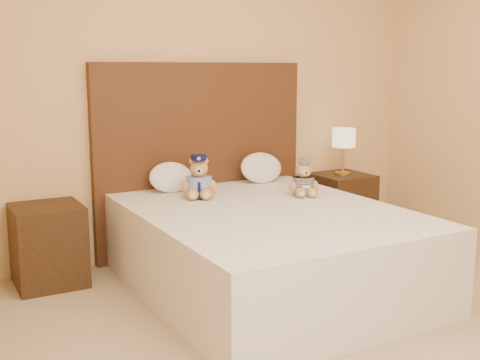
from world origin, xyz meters
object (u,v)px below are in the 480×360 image
nightstand_left (48,245)px  nightstand_right (342,205)px  bed (267,249)px  teddy_prisoner (304,178)px  lamp (344,140)px  pillow_left (171,176)px  pillow_right (261,166)px  teddy_police (199,177)px

nightstand_left → nightstand_right: (2.50, 0.00, 0.00)m
bed → teddy_prisoner: teddy_prisoner is taller
lamp → pillow_left: size_ratio=1.18×
bed → pillow_right: bearing=61.8°
teddy_prisoner → pillow_right: bearing=108.5°
nightstand_left → pillow_right: pillow_right is taller
teddy_prisoner → teddy_police: bearing=174.7°
teddy_prisoner → pillow_right: 0.59m
nightstand_left → pillow_left: bearing=1.9°
bed → teddy_prisoner: size_ratio=7.90×
bed → lamp: 1.59m
pillow_left → teddy_prisoner: bearing=-37.2°
bed → pillow_right: 1.03m
nightstand_left → teddy_prisoner: bearing=-18.4°
nightstand_right → lamp: bearing=180.0°
nightstand_right → pillow_right: bearing=177.9°
teddy_police → teddy_prisoner: 0.75m
pillow_right → lamp: bearing=-2.1°
bed → pillow_left: (-0.34, 0.83, 0.39)m
teddy_prisoner → pillow_left: teddy_prisoner is taller
pillow_right → bed: bearing=-118.2°
nightstand_right → teddy_prisoner: 1.06m
bed → teddy_prisoner: bearing=27.9°
teddy_prisoner → pillow_left: size_ratio=0.75×
lamp → teddy_police: (-1.49, -0.26, -0.15)m
nightstand_right → pillow_right: pillow_right is taller
teddy_police → nightstand_right: bearing=34.5°
pillow_left → pillow_right: 0.78m
teddy_police → teddy_prisoner: size_ratio=1.19×
bed → teddy_police: bearing=114.2°
pillow_left → pillow_right: pillow_right is taller
bed → teddy_police: size_ratio=6.62×
lamp → pillow_left: (-1.59, 0.03, -0.18)m
teddy_police → pillow_right: size_ratio=0.82×
nightstand_right → teddy_prisoner: (-0.80, -0.56, 0.40)m
teddy_police → pillow_left: teddy_police is taller
nightstand_left → bed: bearing=-32.6°
teddy_police → pillow_left: size_ratio=0.89×
bed → pillow_left: bearing=112.1°
teddy_police → teddy_prisoner: bearing=0.8°
nightstand_left → lamp: 2.56m
bed → pillow_right: size_ratio=5.45×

